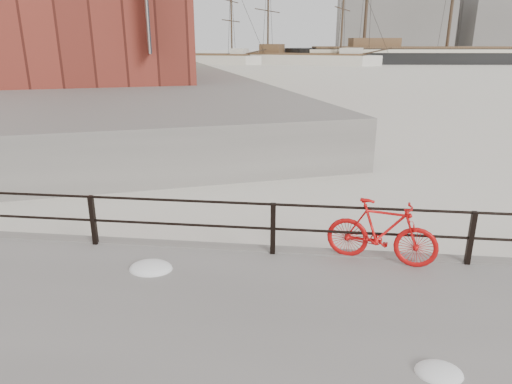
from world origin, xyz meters
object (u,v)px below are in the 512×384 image
(schooner_mid, at_px, (303,64))
(workboat_far, at_px, (60,75))
(schooner_left, at_px, (206,64))
(bicycle, at_px, (382,232))
(barque_black, at_px, (445,63))

(schooner_mid, height_order, workboat_far, schooner_mid)
(schooner_mid, distance_m, workboat_far, 42.04)
(schooner_left, relative_size, workboat_far, 1.97)
(bicycle, xyz_separation_m, barque_black, (23.13, 84.50, -0.94))
(bicycle, height_order, workboat_far, workboat_far)
(barque_black, height_order, workboat_far, barque_black)
(bicycle, distance_m, barque_black, 87.61)
(bicycle, relative_size, barque_black, 0.03)
(schooner_mid, xyz_separation_m, schooner_left, (-17.62, -0.59, 0.00))
(bicycle, distance_m, workboat_far, 58.09)
(bicycle, xyz_separation_m, schooner_left, (-20.81, 77.13, -0.94))
(schooner_mid, relative_size, workboat_far, 2.66)
(workboat_far, bearing_deg, barque_black, 27.02)
(barque_black, height_order, schooner_left, barque_black)
(bicycle, xyz_separation_m, schooner_mid, (-3.19, 77.72, -0.94))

